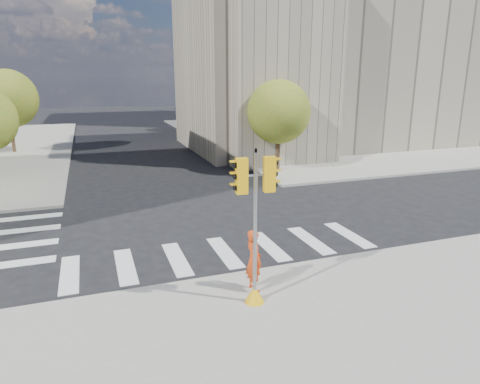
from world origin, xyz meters
The scene contains 12 objects.
ground centered at (0.00, 0.00, 0.00)m, with size 160.00×160.00×0.00m, color black.
sidewalk_far_right centered at (20.00, 26.00, 0.07)m, with size 28.00×40.00×0.15m, color gray.
civic_building centered at (15.59, 19.12, 7.26)m, with size 26.00×16.00×19.39m.
office_tower centered at (22.00, 42.00, 15.00)m, with size 20.00×18.00×30.00m, color #9EA0A3.
tree_lw_far centered at (-10.50, 24.00, 4.54)m, with size 4.80×4.80×6.95m.
tree_re_near centered at (7.50, 10.00, 4.05)m, with size 4.20×4.20×6.16m.
tree_re_mid centered at (7.50, 22.00, 4.35)m, with size 4.60×4.60×6.66m.
tree_re_far centered at (7.50, 34.00, 3.87)m, with size 4.00×4.00×5.88m.
lamp_near centered at (8.00, 14.00, 4.58)m, with size 0.35×0.18×8.11m.
lamp_far centered at (8.00, 28.00, 4.58)m, with size 0.35×0.18×8.11m.
traffic_signal centered at (-0.47, -5.98, 2.01)m, with size 1.07×0.56×4.41m.
photographer centered at (-0.23, -5.29, 1.11)m, with size 0.70×0.46×1.91m, color #CB4013.
Camera 1 is at (-4.52, -16.11, 6.36)m, focal length 32.00 mm.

